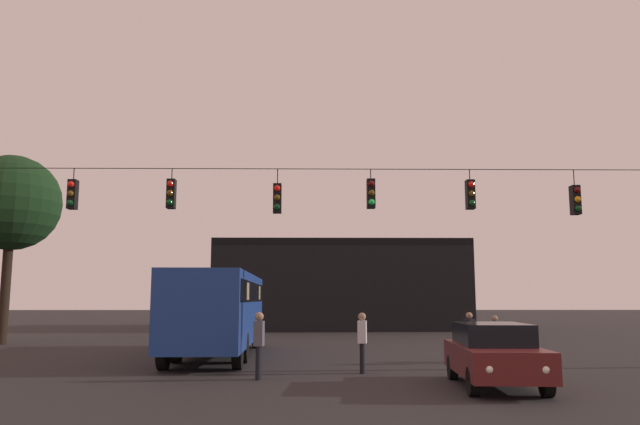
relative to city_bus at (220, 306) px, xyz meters
The scene contains 10 objects.
ground_plane 10.24m from the city_bus, 66.68° to the left, with size 168.00×168.00×0.00m, color black.
overhead_signal_span 5.84m from the city_bus, 42.92° to the right, with size 22.62×0.44×6.95m.
city_bus is the anchor object (origin of this frame).
car_near_right 11.19m from the city_bus, 45.15° to the right, with size 2.11×4.44×1.52m.
pedestrian_crossing_left 6.80m from the city_bus, 72.53° to the right, with size 0.27×0.38×1.76m.
pedestrian_crossing_center 7.12m from the city_bus, 46.28° to the right, with size 0.30×0.40×1.72m.
pedestrian_crossing_right 9.07m from the city_bus, 15.80° to the right, with size 0.35×0.42×1.67m.
pedestrian_near_bus 9.94m from the city_bus, 10.94° to the right, with size 0.31×0.40×1.55m.
corner_building 23.33m from the city_bus, 76.41° to the left, with size 17.20×11.96×6.07m.
tree_left_silhouette 13.70m from the city_bus, 150.21° to the left, with size 4.62×4.62×9.04m.
Camera 1 is at (-0.57, -7.66, 2.12)m, focal length 34.13 mm.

